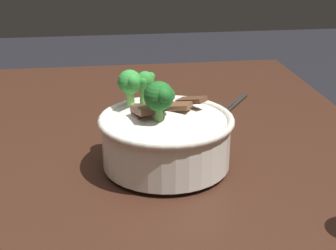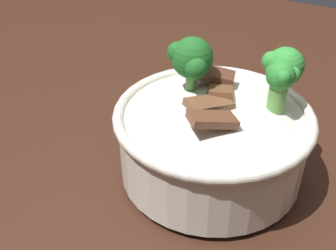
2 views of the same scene
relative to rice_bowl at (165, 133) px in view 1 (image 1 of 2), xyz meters
name	(u,v)px [view 1 (image 1 of 2)]	position (x,y,z in m)	size (l,w,h in m)	color
rice_bowl	(165,133)	(0.00, 0.00, 0.00)	(0.22, 0.22, 0.16)	silver
chopsticks_pair	(229,108)	(-0.26, 0.18, -0.06)	(0.18, 0.13, 0.01)	#28231E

